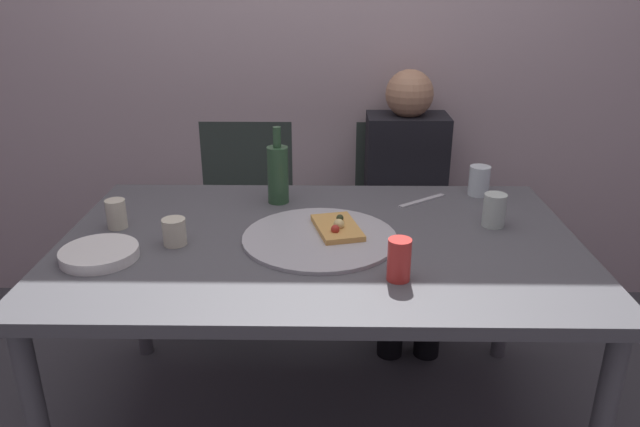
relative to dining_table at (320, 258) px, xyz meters
The scene contains 16 objects.
ground_plane 0.69m from the dining_table, ahead, with size 8.00×8.00×0.00m, color #424247.
back_wall 1.23m from the dining_table, 90.00° to the left, with size 6.00×0.10×2.60m, color #B29EA3.
dining_table is the anchor object (origin of this frame).
pizza_tray 0.08m from the dining_table, 95.41° to the right, with size 0.50×0.50×0.01m, color #ADADB2.
pizza_slice_last 0.12m from the dining_table, 34.60° to the left, with size 0.18×0.25×0.05m.
wine_bottle 0.41m from the dining_table, 115.64° to the left, with size 0.08×0.08×0.29m.
tumbler_near 0.61m from the dining_table, 11.11° to the left, with size 0.08×0.08×0.11m, color #B7C6BC.
tumbler_far 0.47m from the dining_table, behind, with size 0.07×0.07×0.09m, color beige.
wine_glass 0.70m from the dining_table, behind, with size 0.07×0.07×0.10m, color beige.
short_glass 0.75m from the dining_table, 34.80° to the left, with size 0.08×0.08×0.11m, color silver.
soda_can 0.38m from the dining_table, 50.80° to the right, with size 0.07×0.07×0.12m, color red.
plate_stack 0.68m from the dining_table, 166.64° to the right, with size 0.23×0.23×0.03m, color white.
table_knife 0.52m from the dining_table, 42.17° to the left, with size 0.22×0.02×0.01m, color #B7B7BC.
chair_left 1.00m from the dining_table, 111.88° to the left, with size 0.44×0.44×0.90m.
chair_right 1.01m from the dining_table, 67.60° to the left, with size 0.44×0.44×0.90m.
guest_in_sweater 0.86m from the dining_table, 63.73° to the left, with size 0.36×0.56×1.17m.
Camera 1 is at (0.03, -1.76, 1.56)m, focal length 33.73 mm.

